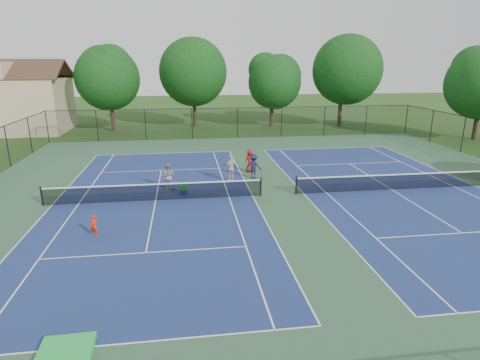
{
  "coord_description": "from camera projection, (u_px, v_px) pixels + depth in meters",
  "views": [
    {
      "loc": [
        -5.24,
        -21.5,
        7.49
      ],
      "look_at": [
        -2.39,
        -1.0,
        1.3
      ],
      "focal_mm": 30.0,
      "sensor_mm": 36.0,
      "label": 1
    }
  ],
  "objects": [
    {
      "name": "ground",
      "position": [
        278.0,
        195.0,
        23.24
      ],
      "size": [
        140.0,
        140.0,
        0.0
      ],
      "primitive_type": "plane",
      "color": "#234716",
      "rests_on": "ground"
    },
    {
      "name": "court_pad",
      "position": [
        278.0,
        195.0,
        23.24
      ],
      "size": [
        36.0,
        36.0,
        0.01
      ],
      "primitive_type": "cube",
      "color": "#2D5138",
      "rests_on": "ground"
    },
    {
      "name": "tennis_court_left",
      "position": [
        156.0,
        199.0,
        22.29
      ],
      "size": [
        12.0,
        23.83,
        1.07
      ],
      "color": "navy",
      "rests_on": "ground"
    },
    {
      "name": "tennis_court_right",
      "position": [
        392.0,
        188.0,
        24.14
      ],
      "size": [
        12.0,
        23.83,
        1.07
      ],
      "color": "navy",
      "rests_on": "ground"
    },
    {
      "name": "perimeter_fence",
      "position": [
        279.0,
        168.0,
        22.78
      ],
      "size": [
        36.08,
        36.08,
        3.02
      ],
      "color": "black",
      "rests_on": "ground"
    },
    {
      "name": "tree_back_a",
      "position": [
        109.0,
        75.0,
        42.57
      ],
      "size": [
        6.8,
        6.8,
        9.15
      ],
      "color": "#2D2116",
      "rests_on": "ground"
    },
    {
      "name": "tree_back_b",
      "position": [
        193.0,
        69.0,
        45.49
      ],
      "size": [
        7.6,
        7.6,
        10.03
      ],
      "color": "#2D2116",
      "rests_on": "ground"
    },
    {
      "name": "tree_back_c",
      "position": [
        272.0,
        79.0,
        46.05
      ],
      "size": [
        6.0,
        6.0,
        8.4
      ],
      "color": "#2D2116",
      "rests_on": "ground"
    },
    {
      "name": "tree_back_d",
      "position": [
        343.0,
        66.0,
        45.77
      ],
      "size": [
        7.8,
        7.8,
        10.37
      ],
      "color": "#2D2116",
      "rests_on": "ground"
    },
    {
      "name": "clapboard_house",
      "position": [
        17.0,
        103.0,
        43.04
      ],
      "size": [
        10.8,
        8.1,
        7.65
      ],
      "color": "tan",
      "rests_on": "ground"
    },
    {
      "name": "child_player",
      "position": [
        94.0,
        226.0,
        17.66
      ],
      "size": [
        0.41,
        0.32,
        0.99
      ],
      "primitive_type": "imported",
      "rotation": [
        0.0,
        0.0,
        -0.27
      ],
      "color": "red",
      "rests_on": "ground"
    },
    {
      "name": "instructor",
      "position": [
        168.0,
        176.0,
        24.02
      ],
      "size": [
        0.92,
        0.8,
        1.63
      ],
      "primitive_type": "imported",
      "rotation": [
        0.0,
        0.0,
        2.89
      ],
      "color": "gray",
      "rests_on": "ground"
    },
    {
      "name": "bystander_a",
      "position": [
        231.0,
        168.0,
        25.55
      ],
      "size": [
        1.09,
        0.92,
        1.75
      ],
      "primitive_type": "imported",
      "rotation": [
        0.0,
        0.0,
        3.73
      ],
      "color": "silver",
      "rests_on": "ground"
    },
    {
      "name": "bystander_b",
      "position": [
        254.0,
        166.0,
        26.28
      ],
      "size": [
        1.23,
        1.01,
        1.65
      ],
      "primitive_type": "imported",
      "rotation": [
        0.0,
        0.0,
        2.69
      ],
      "color": "#1B1D3C",
      "rests_on": "ground"
    },
    {
      "name": "bystander_c",
      "position": [
        250.0,
        161.0,
        27.83
      ],
      "size": [
        0.9,
        0.7,
        1.62
      ],
      "primitive_type": "imported",
      "rotation": [
        0.0,
        0.0,
        3.4
      ],
      "color": "maroon",
      "rests_on": "ground"
    },
    {
      "name": "ball_crate",
      "position": [
        184.0,
        192.0,
        23.29
      ],
      "size": [
        0.43,
        0.37,
        0.28
      ],
      "primitive_type": "cube",
      "rotation": [
        0.0,
        0.0,
        -0.19
      ],
      "color": "navy",
      "rests_on": "ground"
    },
    {
      "name": "ball_hopper",
      "position": [
        183.0,
        186.0,
        23.19
      ],
      "size": [
        0.41,
        0.37,
        0.41
      ],
      "primitive_type": "cube",
      "rotation": [
        0.0,
        0.0,
        -0.33
      ],
      "color": "green",
      "rests_on": "ball_crate"
    },
    {
      "name": "green_tarp",
      "position": [
        67.0,
        349.0,
        10.71
      ],
      "size": [
        1.41,
        1.07,
        0.17
      ],
      "primitive_type": "cube",
      "rotation": [
        0.0,
        0.0,
        0.03
      ],
      "color": "green",
      "rests_on": "ground"
    }
  ]
}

